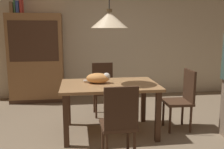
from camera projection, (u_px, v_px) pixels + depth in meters
name	position (u px, v px, depth m)	size (l,w,h in m)	color
ground	(121.00, 144.00, 3.39)	(10.00, 10.00, 0.00)	#847056
back_wall	(102.00, 33.00, 5.72)	(6.40, 0.10, 2.90)	beige
dining_table	(109.00, 91.00, 3.67)	(1.40, 0.90, 0.75)	#A87A4C
chair_right_side	(182.00, 97.00, 3.85)	(0.41, 0.41, 0.93)	#472D1E
chair_near_front	(119.00, 121.00, 2.84)	(0.41, 0.41, 0.93)	#472D1E
chair_far_back	(103.00, 86.00, 4.55)	(0.42, 0.42, 0.93)	#472D1E
cat_sleeping	(99.00, 78.00, 3.68)	(0.39, 0.27, 0.16)	#E59951
pendant_lamp	(109.00, 20.00, 3.49)	(0.52, 0.52, 1.30)	beige
hutch_bookcase	(36.00, 60.00, 5.30)	(1.12, 0.45, 1.85)	olive
book_brown_thick	(12.00, 8.00, 5.06)	(0.06, 0.24, 0.22)	brown
book_green_slim	(15.00, 7.00, 5.06)	(0.03, 0.20, 0.26)	#427A4C
book_blue_wide	(18.00, 7.00, 5.07)	(0.06, 0.24, 0.24)	#384C93
book_red_tall	(22.00, 6.00, 5.08)	(0.04, 0.22, 0.28)	#B73833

